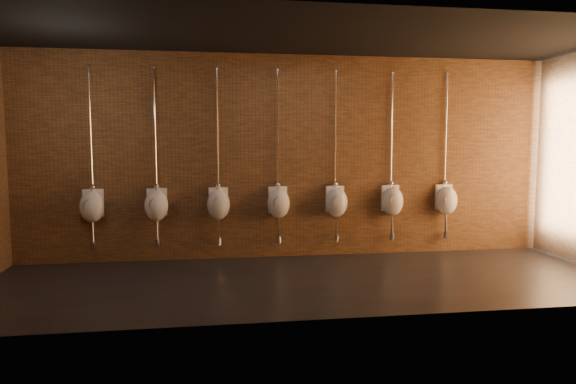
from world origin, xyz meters
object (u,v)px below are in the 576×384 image
urinal_1 (156,205)px  urinal_2 (218,203)px  urinal_3 (278,202)px  urinal_4 (336,201)px  urinal_6 (446,199)px  urinal_5 (392,200)px  urinal_0 (92,206)px

urinal_1 → urinal_2: size_ratio=1.00×
urinal_1 → urinal_3: size_ratio=1.00×
urinal_3 → urinal_4: (0.93, 0.00, 0.00)m
urinal_1 → urinal_6: 4.67m
urinal_2 → urinal_5: 2.80m
urinal_3 → urinal_5: (1.87, 0.00, 0.00)m
urinal_5 → urinal_6: same height
urinal_0 → urinal_3: same height
urinal_0 → urinal_3: (2.80, 0.00, 0.00)m
urinal_0 → urinal_2: size_ratio=1.00×
urinal_2 → urinal_6: (3.74, 0.00, 0.00)m
urinal_4 → urinal_5: size_ratio=1.00×
urinal_0 → urinal_4: (3.74, 0.00, 0.00)m
urinal_5 → urinal_1: bearing=180.0°
urinal_4 → urinal_1: bearing=180.0°
urinal_3 → urinal_6: same height
urinal_1 → urinal_2: 0.93m
urinal_1 → urinal_3: (1.87, 0.00, 0.00)m
urinal_0 → urinal_4: size_ratio=1.00×
urinal_5 → urinal_3: bearing=180.0°
urinal_1 → urinal_6: same height
urinal_0 → urinal_6: bearing=0.0°
urinal_3 → urinal_1: bearing=180.0°
urinal_2 → urinal_1: bearing=180.0°
urinal_5 → urinal_6: size_ratio=1.00×
urinal_5 → urinal_6: bearing=0.0°
urinal_4 → urinal_6: same height
urinal_2 → urinal_6: bearing=0.0°
urinal_1 → urinal_3: bearing=0.0°
urinal_0 → urinal_6: size_ratio=1.00×
urinal_2 → urinal_3: same height
urinal_4 → urinal_6: size_ratio=1.00×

